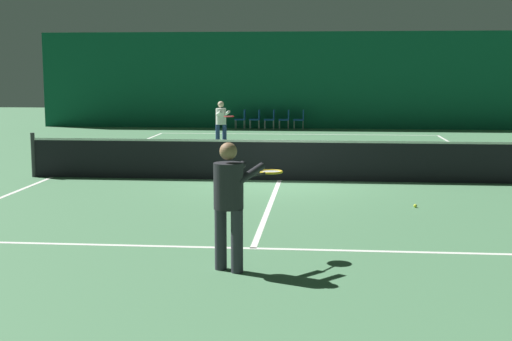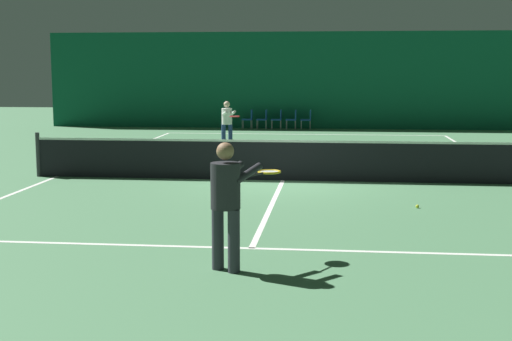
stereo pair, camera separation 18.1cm
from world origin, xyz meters
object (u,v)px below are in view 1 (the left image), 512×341
(player_near, at_px, (231,196))
(courtside_chair_2, at_px, (271,118))
(courtside_chair_4, at_px, (300,118))
(player_far, at_px, (221,120))
(courtside_chair_1, at_px, (256,118))
(tennis_ball, at_px, (415,206))
(tennis_net, at_px, (280,159))
(courtside_chair_0, at_px, (242,118))
(courtside_chair_3, at_px, (286,118))

(player_near, bearing_deg, courtside_chair_2, 31.82)
(courtside_chair_2, bearing_deg, player_near, 2.75)
(courtside_chair_4, bearing_deg, player_far, -18.90)
(courtside_chair_1, height_order, tennis_ball, courtside_chair_1)
(player_near, bearing_deg, tennis_net, 27.71)
(tennis_net, height_order, courtside_chair_4, tennis_net)
(tennis_net, height_order, courtside_chair_0, tennis_net)
(courtside_chair_1, relative_size, courtside_chair_2, 1.00)
(courtside_chair_3, distance_m, courtside_chair_4, 0.63)
(courtside_chair_3, xyz_separation_m, courtside_chair_4, (0.63, 0.00, 0.00))
(player_far, height_order, courtside_chair_4, player_far)
(player_near, xyz_separation_m, courtside_chair_1, (-1.68, 21.73, -0.49))
(player_near, height_order, player_far, player_near)
(courtside_chair_1, bearing_deg, courtside_chair_4, 90.00)
(player_near, bearing_deg, courtside_chair_4, 28.48)
(player_near, height_order, tennis_ball, player_near)
(player_far, relative_size, courtside_chair_1, 1.81)
(tennis_net, xyz_separation_m, tennis_ball, (2.75, -3.05, -0.48))
(courtside_chair_2, bearing_deg, tennis_ball, 12.98)
(tennis_net, distance_m, courtside_chair_1, 14.31)
(tennis_net, bearing_deg, tennis_ball, -47.94)
(tennis_net, bearing_deg, courtside_chair_3, 92.38)
(player_far, distance_m, courtside_chair_3, 7.31)
(player_far, height_order, courtside_chair_2, player_far)
(courtside_chair_3, height_order, courtside_chair_4, same)
(tennis_net, xyz_separation_m, courtside_chair_4, (0.05, 14.18, -0.03))
(courtside_chair_3, bearing_deg, tennis_ball, 10.97)
(courtside_chair_4, bearing_deg, tennis_net, -0.19)
(courtside_chair_0, relative_size, tennis_ball, 12.73)
(player_far, bearing_deg, courtside_chair_2, 146.80)
(tennis_ball, bearing_deg, tennis_net, 132.06)
(player_near, height_order, courtside_chair_1, player_near)
(courtside_chair_0, height_order, courtside_chair_3, same)
(courtside_chair_1, bearing_deg, courtside_chair_3, 90.00)
(courtside_chair_2, distance_m, courtside_chair_4, 1.27)
(tennis_net, height_order, player_near, player_near)
(courtside_chair_0, bearing_deg, tennis_ball, 16.92)
(courtside_chair_3, distance_m, tennis_ball, 17.56)
(courtside_chair_3, bearing_deg, player_near, 1.08)
(player_near, bearing_deg, courtside_chair_0, 35.15)
(tennis_net, height_order, courtside_chair_2, tennis_net)
(tennis_net, xyz_separation_m, player_near, (-0.18, -7.54, 0.46))
(player_near, xyz_separation_m, courtside_chair_4, (0.22, 21.73, -0.49))
(courtside_chair_2, distance_m, tennis_ball, 17.69)
(courtside_chair_2, bearing_deg, courtside_chair_0, -90.00)
(courtside_chair_2, xyz_separation_m, courtside_chair_3, (0.63, 0.00, 0.00))
(courtside_chair_3, bearing_deg, courtside_chair_4, 90.00)
(courtside_chair_1, distance_m, tennis_ball, 17.84)
(courtside_chair_3, bearing_deg, player_far, -14.19)
(courtside_chair_0, height_order, courtside_chair_2, same)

